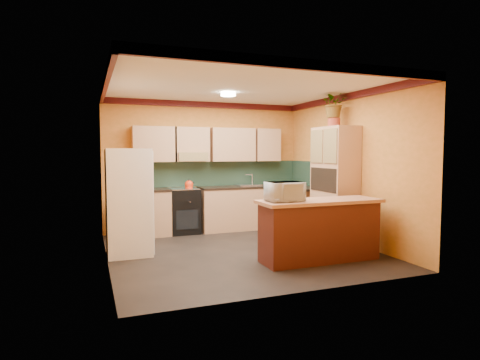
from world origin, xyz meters
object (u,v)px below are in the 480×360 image
Objects in this scene: base_cabinets_back at (213,210)px; fridge at (129,202)px; stove at (184,211)px; pantry at (334,185)px; microwave at (285,192)px; breakfast_bar at (319,232)px.

fridge is (-1.83, -1.38, 0.41)m from base_cabinets_back.
stove is 1.88m from fridge.
base_cabinets_back is 2.57m from pantry.
microwave reaches higher than stove.
fridge is 3.63m from pantry.
microwave is (-1.53, -1.01, 0.02)m from pantry.
fridge reaches higher than microwave.
microwave reaches higher than base_cabinets_back.
pantry is 1.17× the size of breakfast_bar.
base_cabinets_back is 1.74× the size of pantry.
pantry is at bearing -44.97° from base_cabinets_back.
stove is 0.54× the size of fridge.
pantry is (3.60, -0.38, 0.20)m from fridge.
pantry is 1.84m from microwave.
base_cabinets_back is at bearing 0.00° from stove.
pantry is (2.39, -1.76, 0.59)m from stove.
base_cabinets_back is 2.89m from breakfast_bar.
stove is 2.97m from microwave.
base_cabinets_back and breakfast_bar have the same top height.
base_cabinets_back is 2.03× the size of breakfast_bar.
fridge is 3.03m from breakfast_bar.
fridge is 3.31× the size of microwave.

